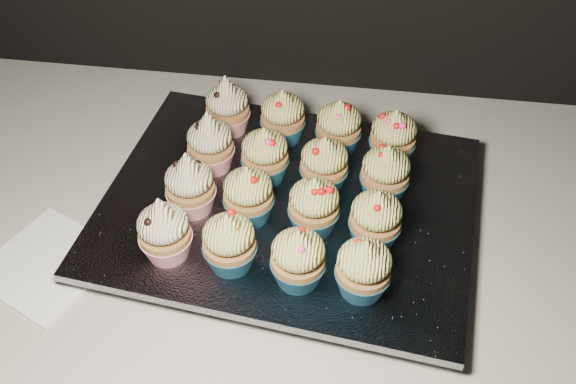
% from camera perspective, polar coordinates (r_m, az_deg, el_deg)
% --- Properties ---
extents(worktop, '(2.44, 0.64, 0.04)m').
position_cam_1_polar(worktop, '(0.88, 14.73, -4.40)').
color(worktop, beige).
rests_on(worktop, cabinet).
extents(napkin, '(0.18, 0.18, 0.00)m').
position_cam_1_polar(napkin, '(0.86, -20.59, -5.99)').
color(napkin, white).
rests_on(napkin, worktop).
extents(baking_tray, '(0.47, 0.38, 0.02)m').
position_cam_1_polar(baking_tray, '(0.85, 0.00, -1.85)').
color(baking_tray, black).
rests_on(baking_tray, worktop).
extents(foil_lining, '(0.51, 0.42, 0.01)m').
position_cam_1_polar(foil_lining, '(0.84, 0.00, -1.06)').
color(foil_lining, silver).
rests_on(foil_lining, baking_tray).
extents(cupcake_0, '(0.06, 0.06, 0.10)m').
position_cam_1_polar(cupcake_0, '(0.76, -10.94, -3.41)').
color(cupcake_0, red).
rests_on(cupcake_0, foil_lining).
extents(cupcake_1, '(0.06, 0.06, 0.08)m').
position_cam_1_polar(cupcake_1, '(0.74, -5.24, -4.49)').
color(cupcake_1, navy).
rests_on(cupcake_1, foil_lining).
extents(cupcake_2, '(0.06, 0.06, 0.08)m').
position_cam_1_polar(cupcake_2, '(0.72, 0.90, -5.91)').
color(cupcake_2, navy).
rests_on(cupcake_2, foil_lining).
extents(cupcake_3, '(0.06, 0.06, 0.08)m').
position_cam_1_polar(cupcake_3, '(0.72, 6.73, -6.76)').
color(cupcake_3, navy).
rests_on(cupcake_3, foil_lining).
extents(cupcake_4, '(0.06, 0.06, 0.10)m').
position_cam_1_polar(cupcake_4, '(0.80, -8.70, 0.58)').
color(cupcake_4, red).
rests_on(cupcake_4, foil_lining).
extents(cupcake_5, '(0.06, 0.06, 0.08)m').
position_cam_1_polar(cupcake_5, '(0.79, -3.55, -0.27)').
color(cupcake_5, navy).
rests_on(cupcake_5, foil_lining).
extents(cupcake_6, '(0.06, 0.06, 0.08)m').
position_cam_1_polar(cupcake_6, '(0.77, 2.31, -1.24)').
color(cupcake_6, navy).
rests_on(cupcake_6, foil_lining).
extents(cupcake_7, '(0.06, 0.06, 0.08)m').
position_cam_1_polar(cupcake_7, '(0.77, 7.78, -2.40)').
color(cupcake_7, navy).
rests_on(cupcake_7, foil_lining).
extents(cupcake_8, '(0.06, 0.06, 0.10)m').
position_cam_1_polar(cupcake_8, '(0.86, -6.92, 4.27)').
color(cupcake_8, red).
rests_on(cupcake_8, foil_lining).
extents(cupcake_9, '(0.06, 0.06, 0.08)m').
position_cam_1_polar(cupcake_9, '(0.84, -2.07, 3.28)').
color(cupcake_9, navy).
rests_on(cupcake_9, foil_lining).
extents(cupcake_10, '(0.06, 0.06, 0.08)m').
position_cam_1_polar(cupcake_10, '(0.83, 3.23, 2.46)').
color(cupcake_10, navy).
rests_on(cupcake_10, foil_lining).
extents(cupcake_11, '(0.06, 0.06, 0.08)m').
position_cam_1_polar(cupcake_11, '(0.82, 8.63, 1.65)').
color(cupcake_11, navy).
rests_on(cupcake_11, foil_lining).
extents(cupcake_12, '(0.06, 0.06, 0.10)m').
position_cam_1_polar(cupcake_12, '(0.92, -5.41, 7.50)').
color(cupcake_12, red).
rests_on(cupcake_12, foil_lining).
extents(cupcake_13, '(0.06, 0.06, 0.08)m').
position_cam_1_polar(cupcake_13, '(0.90, -0.47, 6.67)').
color(cupcake_13, navy).
rests_on(cupcake_13, foil_lining).
extents(cupcake_14, '(0.06, 0.06, 0.08)m').
position_cam_1_polar(cupcake_14, '(0.88, 4.51, 5.74)').
color(cupcake_14, navy).
rests_on(cupcake_14, foil_lining).
extents(cupcake_15, '(0.06, 0.06, 0.08)m').
position_cam_1_polar(cupcake_15, '(0.88, 9.31, 4.82)').
color(cupcake_15, navy).
rests_on(cupcake_15, foil_lining).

